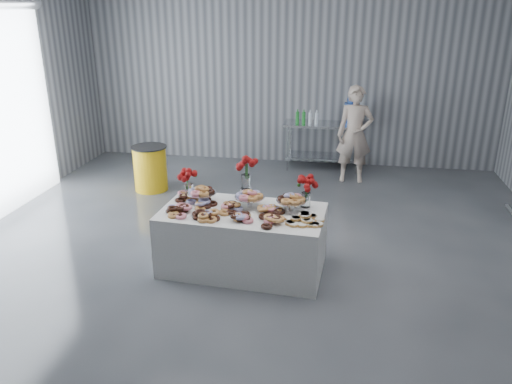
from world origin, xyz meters
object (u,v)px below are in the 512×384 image
at_px(water_jug, 352,111).
at_px(trash_barrel, 150,168).
at_px(prep_table, 323,138).
at_px(person, 355,134).
at_px(display_table, 243,240).

height_order(water_jug, trash_barrel, water_jug).
bearing_deg(prep_table, trash_barrel, -149.43).
bearing_deg(person, trash_barrel, -163.77).
bearing_deg(display_table, prep_table, 79.48).
relative_size(display_table, person, 1.11).
relative_size(prep_table, water_jug, 2.71).
xyz_separation_m(person, trash_barrel, (-3.42, -1.08, -0.47)).
bearing_deg(trash_barrel, person, 17.46).
bearing_deg(prep_table, display_table, -100.52).
bearing_deg(water_jug, display_table, -107.08).
height_order(person, trash_barrel, person).
bearing_deg(person, display_table, -112.03).
height_order(display_table, person, person).
bearing_deg(trash_barrel, water_jug, 26.68).
bearing_deg(display_table, trash_barrel, 130.74).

